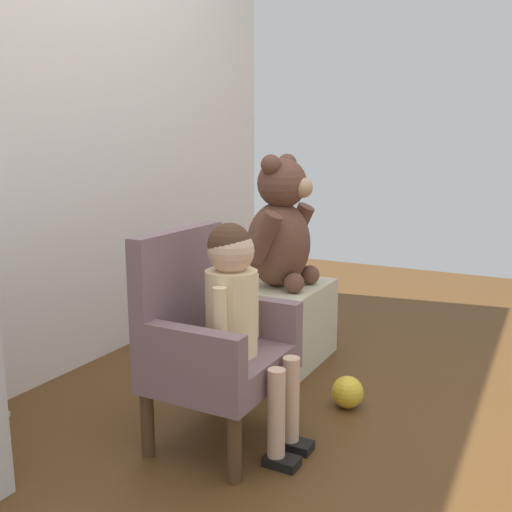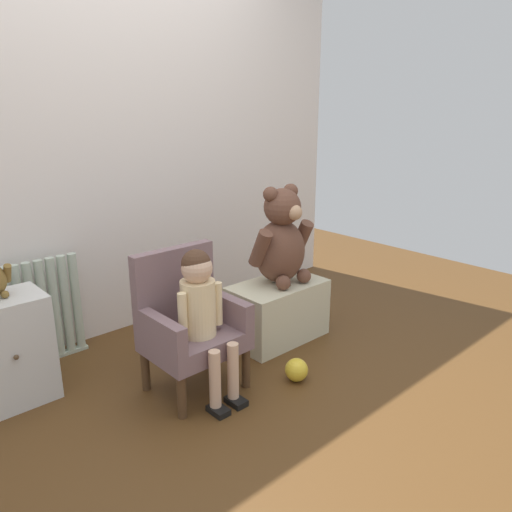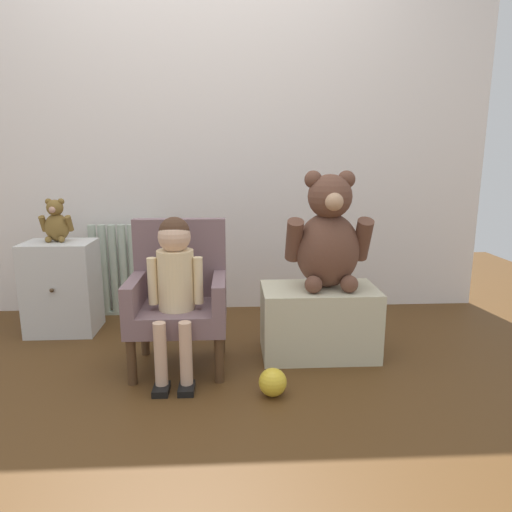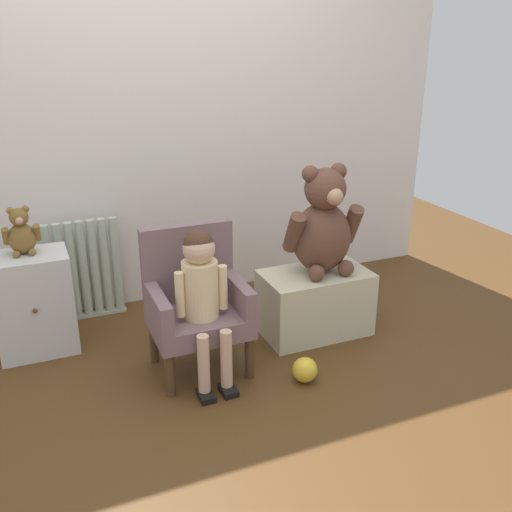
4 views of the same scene
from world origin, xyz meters
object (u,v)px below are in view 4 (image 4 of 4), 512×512
(low_bench, at_px, (315,303))
(large_teddy_bear, at_px, (323,226))
(small_teddy_bear, at_px, (21,233))
(toy_ball, at_px, (305,370))
(child_armchair, at_px, (196,301))
(radiator, at_px, (84,271))
(small_dresser, at_px, (34,303))
(child_figure, at_px, (202,284))

(low_bench, distance_m, large_teddy_bear, 0.44)
(large_teddy_bear, relative_size, small_teddy_bear, 2.40)
(large_teddy_bear, bearing_deg, toy_ball, -125.73)
(child_armchair, bearing_deg, small_teddy_bear, 146.22)
(radiator, distance_m, small_teddy_bear, 0.53)
(child_armchair, bearing_deg, toy_ball, -38.74)
(radiator, bearing_deg, small_dresser, -135.07)
(child_figure, height_order, large_teddy_bear, large_teddy_bear)
(small_dresser, bearing_deg, small_teddy_bear, 108.47)
(radiator, height_order, child_armchair, child_armchair)
(toy_ball, bearing_deg, large_teddy_bear, 54.27)
(child_figure, bearing_deg, low_bench, 15.01)
(child_figure, distance_m, low_bench, 0.80)
(radiator, distance_m, low_bench, 1.35)
(low_bench, xyz_separation_m, large_teddy_bear, (0.04, 0.02, 0.44))
(child_figure, height_order, small_teddy_bear, small_teddy_bear)
(radiator, relative_size, large_teddy_bear, 1.01)
(small_teddy_bear, bearing_deg, child_armchair, -33.78)
(child_armchair, xyz_separation_m, large_teddy_bear, (0.75, 0.09, 0.26))
(small_teddy_bear, bearing_deg, child_figure, -39.44)
(child_figure, xyz_separation_m, low_bench, (0.71, 0.19, -0.31))
(large_teddy_bear, distance_m, toy_ball, 0.78)
(small_dresser, bearing_deg, low_bench, -15.28)
(child_figure, distance_m, toy_ball, 0.65)
(child_armchair, relative_size, small_teddy_bear, 2.90)
(low_bench, bearing_deg, toy_ball, -123.22)
(small_dresser, relative_size, toy_ball, 4.40)
(small_dresser, xyz_separation_m, low_bench, (1.44, -0.39, -0.09))
(child_armchair, bearing_deg, radiator, 120.18)
(child_armchair, xyz_separation_m, child_figure, (0.00, -0.11, 0.14))
(large_teddy_bear, bearing_deg, child_armchair, -172.90)
(small_dresser, bearing_deg, child_armchair, -32.68)
(child_figure, bearing_deg, small_dresser, 141.45)
(small_dresser, height_order, child_figure, child_figure)
(small_dresser, bearing_deg, child_figure, -38.55)
(low_bench, height_order, small_teddy_bear, small_teddy_bear)
(small_teddy_bear, height_order, toy_ball, small_teddy_bear)
(child_armchair, xyz_separation_m, small_teddy_bear, (-0.74, 0.50, 0.29))
(radiator, relative_size, low_bench, 1.01)
(toy_ball, bearing_deg, radiator, 128.30)
(small_dresser, relative_size, child_figure, 0.72)
(small_teddy_bear, distance_m, toy_ball, 1.56)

